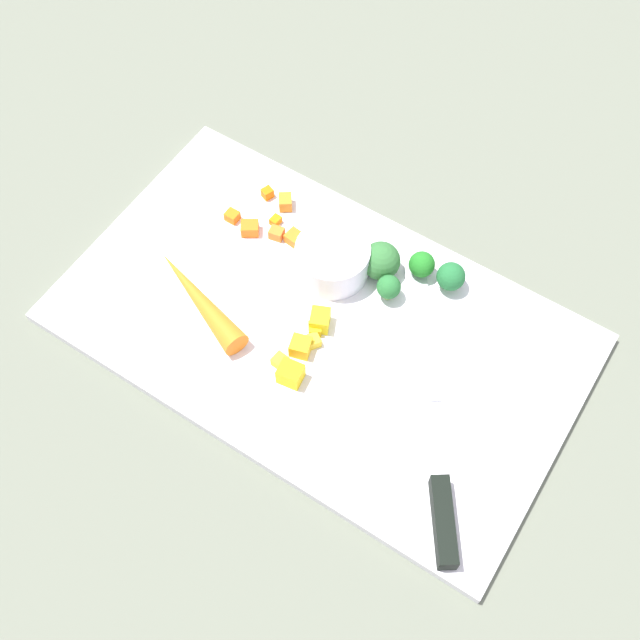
% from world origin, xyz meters
% --- Properties ---
extents(ground_plane, '(4.00, 4.00, 0.00)m').
position_xyz_m(ground_plane, '(0.00, 0.00, 0.00)').
color(ground_plane, slate).
extents(cutting_board, '(0.52, 0.30, 0.01)m').
position_xyz_m(cutting_board, '(0.00, 0.00, 0.01)').
color(cutting_board, white).
rests_on(cutting_board, ground_plane).
extents(prep_bowl, '(0.08, 0.08, 0.04)m').
position_xyz_m(prep_bowl, '(-0.03, 0.06, 0.03)').
color(prep_bowl, white).
rests_on(prep_bowl, cutting_board).
extents(chef_knife, '(0.19, 0.27, 0.02)m').
position_xyz_m(chef_knife, '(0.17, -0.07, 0.02)').
color(chef_knife, silver).
rests_on(chef_knife, cutting_board).
extents(whole_carrot, '(0.14, 0.07, 0.03)m').
position_xyz_m(whole_carrot, '(-0.12, -0.05, 0.03)').
color(whole_carrot, orange).
rests_on(whole_carrot, cutting_board).
extents(carrot_dice_0, '(0.02, 0.02, 0.01)m').
position_xyz_m(carrot_dice_0, '(-0.08, 0.07, 0.02)').
color(carrot_dice_0, orange).
rests_on(carrot_dice_0, cutting_board).
extents(carrot_dice_1, '(0.01, 0.01, 0.01)m').
position_xyz_m(carrot_dice_1, '(-0.15, 0.06, 0.02)').
color(carrot_dice_1, orange).
rests_on(carrot_dice_1, cutting_board).
extents(carrot_dice_2, '(0.02, 0.02, 0.01)m').
position_xyz_m(carrot_dice_2, '(-0.10, 0.07, 0.02)').
color(carrot_dice_2, orange).
rests_on(carrot_dice_2, cutting_board).
extents(carrot_dice_3, '(0.01, 0.01, 0.01)m').
position_xyz_m(carrot_dice_3, '(-0.14, 0.11, 0.02)').
color(carrot_dice_3, orange).
rests_on(carrot_dice_3, cutting_board).
extents(carrot_dice_4, '(0.02, 0.02, 0.01)m').
position_xyz_m(carrot_dice_4, '(-0.13, 0.06, 0.02)').
color(carrot_dice_4, orange).
rests_on(carrot_dice_4, cutting_board).
extents(carrot_dice_5, '(0.02, 0.02, 0.01)m').
position_xyz_m(carrot_dice_5, '(-0.11, 0.11, 0.02)').
color(carrot_dice_5, orange).
rests_on(carrot_dice_5, cutting_board).
extents(carrot_dice_6, '(0.01, 0.01, 0.01)m').
position_xyz_m(carrot_dice_6, '(-0.11, 0.08, 0.02)').
color(carrot_dice_6, orange).
rests_on(carrot_dice_6, cutting_board).
extents(pepper_dice_0, '(0.02, 0.02, 0.02)m').
position_xyz_m(pepper_dice_0, '(-0.00, -0.04, 0.02)').
color(pepper_dice_0, yellow).
rests_on(pepper_dice_0, cutting_board).
extents(pepper_dice_1, '(0.02, 0.02, 0.01)m').
position_xyz_m(pepper_dice_1, '(-0.00, -0.01, 0.02)').
color(pepper_dice_1, yellow).
rests_on(pepper_dice_1, cutting_board).
extents(pepper_dice_2, '(0.03, 0.02, 0.02)m').
position_xyz_m(pepper_dice_2, '(0.01, -0.07, 0.02)').
color(pepper_dice_2, yellow).
rests_on(pepper_dice_2, cutting_board).
extents(pepper_dice_3, '(0.02, 0.02, 0.01)m').
position_xyz_m(pepper_dice_3, '(0.01, -0.02, 0.02)').
color(pepper_dice_3, yellow).
rests_on(pepper_dice_3, cutting_board).
extents(pepper_dice_4, '(0.03, 0.03, 0.02)m').
position_xyz_m(pepper_dice_4, '(-0.00, 0.00, 0.02)').
color(pepper_dice_4, yellow).
rests_on(pepper_dice_4, cutting_board).
extents(pepper_dice_5, '(0.01, 0.01, 0.01)m').
position_xyz_m(pepper_dice_5, '(-0.01, -0.06, 0.02)').
color(pepper_dice_5, yellow).
rests_on(pepper_dice_5, cutting_board).
extents(broccoli_floret_0, '(0.02, 0.02, 0.03)m').
position_xyz_m(broccoli_floret_0, '(0.04, 0.07, 0.03)').
color(broccoli_floret_0, '#90B257').
rests_on(broccoli_floret_0, cutting_board).
extents(broccoli_floret_1, '(0.03, 0.03, 0.03)m').
position_xyz_m(broccoli_floret_1, '(0.05, 0.11, 0.03)').
color(broccoli_floret_1, '#8AAC69').
rests_on(broccoli_floret_1, cutting_board).
extents(broccoli_floret_2, '(0.03, 0.03, 0.03)m').
position_xyz_m(broccoli_floret_2, '(0.09, 0.11, 0.03)').
color(broccoli_floret_2, '#8AC458').
rests_on(broccoli_floret_2, cutting_board).
extents(broccoli_floret_3, '(0.04, 0.04, 0.04)m').
position_xyz_m(broccoli_floret_3, '(0.02, 0.09, 0.03)').
color(broccoli_floret_3, '#88B856').
rests_on(broccoli_floret_3, cutting_board).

